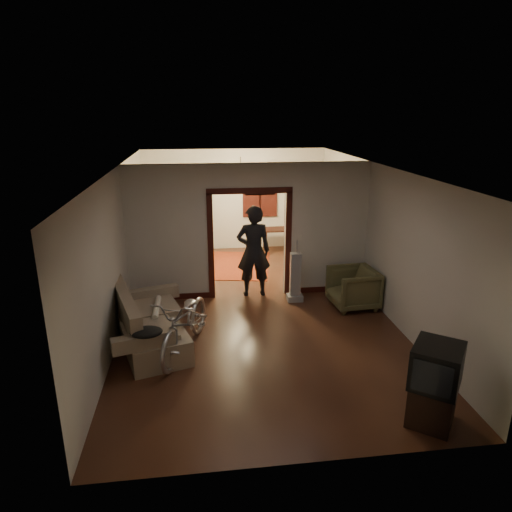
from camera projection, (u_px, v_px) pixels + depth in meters
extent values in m
cube|color=#331910|center=(254.00, 308.00, 9.15)|extent=(5.00, 8.50, 0.01)
cube|color=white|center=(254.00, 167.00, 8.29)|extent=(5.00, 8.50, 0.01)
cube|color=beige|center=(235.00, 200.00, 12.73)|extent=(5.00, 0.02, 2.80)
cube|color=beige|center=(120.00, 246.00, 8.41)|extent=(0.02, 8.50, 2.80)
cube|color=beige|center=(379.00, 237.00, 9.03)|extent=(0.02, 8.50, 2.80)
cube|color=beige|center=(249.00, 231.00, 9.43)|extent=(5.00, 0.14, 2.80)
cube|color=#330F0B|center=(249.00, 245.00, 9.52)|extent=(1.74, 0.20, 2.32)
cube|color=black|center=(260.00, 194.00, 12.74)|extent=(0.98, 0.06, 1.28)
sphere|color=#FFE0A5|center=(241.00, 174.00, 10.79)|extent=(0.24, 0.24, 0.24)
cube|color=silver|center=(300.00, 238.00, 9.53)|extent=(0.08, 0.01, 0.12)
cube|color=#6F614A|center=(149.00, 319.00, 7.62)|extent=(1.47, 2.22, 0.94)
cylinder|color=beige|center=(157.00, 308.00, 7.90)|extent=(0.11, 0.87, 0.11)
ellipsoid|color=black|center=(146.00, 332.00, 6.71)|extent=(0.48, 0.36, 0.14)
imported|color=silver|center=(186.00, 322.00, 7.39)|extent=(1.29, 2.08, 1.03)
imported|color=brown|center=(353.00, 288.00, 9.12)|extent=(0.95, 0.93, 0.80)
cube|color=black|center=(432.00, 404.00, 5.75)|extent=(0.76, 0.77, 0.52)
cube|color=black|center=(437.00, 366.00, 5.58)|extent=(0.83, 0.84, 0.54)
cube|color=gray|center=(295.00, 277.00, 9.37)|extent=(0.36, 0.31, 1.04)
imported|color=black|center=(254.00, 251.00, 9.54)|extent=(0.72, 0.48, 1.95)
cube|color=maroon|center=(236.00, 265.00, 11.68)|extent=(2.07, 2.50, 0.02)
cube|color=#213722|center=(185.00, 220.00, 12.44)|extent=(1.06, 0.80, 1.89)
sphere|color=#1E5972|center=(184.00, 183.00, 12.14)|extent=(0.27, 0.27, 0.27)
cube|color=black|center=(280.00, 241.00, 12.64)|extent=(0.95, 0.58, 0.67)
cube|color=black|center=(253.00, 242.00, 12.20)|extent=(0.49, 0.49, 0.87)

